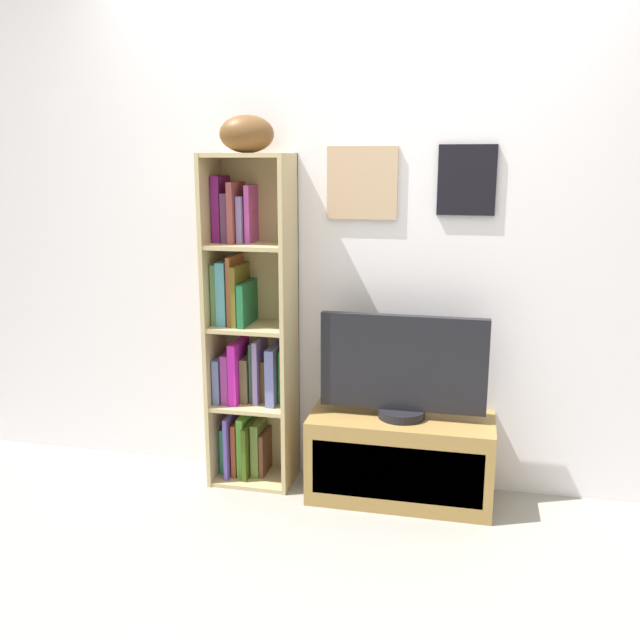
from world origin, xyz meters
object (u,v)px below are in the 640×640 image
(bookshelf, at_px, (248,338))
(tv_stand, at_px, (400,458))
(football, at_px, (247,134))
(television, at_px, (403,368))

(bookshelf, bearing_deg, tv_stand, -5.40)
(football, xyz_separation_m, tv_stand, (0.74, -0.04, -1.49))
(bookshelf, height_order, football, football)
(football, relative_size, tv_stand, 0.29)
(bookshelf, bearing_deg, football, -46.39)
(tv_stand, bearing_deg, television, 90.00)
(television, bearing_deg, football, 176.84)
(bookshelf, xyz_separation_m, television, (0.77, -0.07, -0.08))
(tv_stand, bearing_deg, bookshelf, 174.60)
(tv_stand, bearing_deg, football, 176.76)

